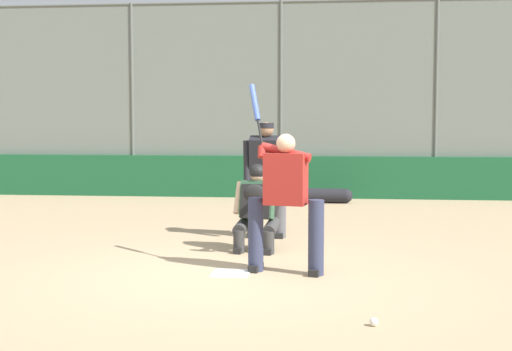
% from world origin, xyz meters
% --- Properties ---
extents(ground_plane, '(160.00, 160.00, 0.00)m').
position_xyz_m(ground_plane, '(0.00, 0.00, 0.00)').
color(ground_plane, tan).
extents(home_plate_marker, '(0.43, 0.43, 0.01)m').
position_xyz_m(home_plate_marker, '(0.00, 0.00, 0.01)').
color(home_plate_marker, white).
rests_on(home_plate_marker, ground_plane).
extents(backstop_fence, '(20.60, 0.08, 4.40)m').
position_xyz_m(backstop_fence, '(0.00, -8.10, 2.29)').
color(backstop_fence, '#515651').
rests_on(backstop_fence, ground_plane).
extents(padding_wall, '(20.11, 0.18, 0.94)m').
position_xyz_m(padding_wall, '(0.00, -8.00, 0.47)').
color(padding_wall, '#19512D').
rests_on(padding_wall, ground_plane).
extents(bleachers_beyond, '(14.36, 3.05, 1.80)m').
position_xyz_m(bleachers_beyond, '(1.70, -10.95, 0.59)').
color(bleachers_beyond, slate).
rests_on(bleachers_beyond, ground_plane).
extents(batter_at_plate, '(0.93, 0.79, 2.19)m').
position_xyz_m(batter_at_plate, '(-0.61, -0.12, 0.87)').
color(batter_at_plate, '#2D334C').
rests_on(batter_at_plate, ground_plane).
extents(catcher_behind_plate, '(0.62, 0.76, 1.17)m').
position_xyz_m(catcher_behind_plate, '(-0.15, -1.42, 0.60)').
color(catcher_behind_plate, '#333333').
rests_on(catcher_behind_plate, ground_plane).
extents(umpire_home, '(0.70, 0.42, 1.72)m').
position_xyz_m(umpire_home, '(-0.18, -2.51, 0.93)').
color(umpire_home, '#4C4C51').
rests_on(umpire_home, ground_plane).
extents(spare_bat_near_backstop, '(0.64, 0.59, 0.07)m').
position_xyz_m(spare_bat_near_backstop, '(0.30, -6.88, 0.03)').
color(spare_bat_near_backstop, black).
rests_on(spare_bat_near_backstop, ground_plane).
extents(baseball_loose, '(0.07, 0.07, 0.07)m').
position_xyz_m(baseball_loose, '(-1.50, 1.92, 0.04)').
color(baseball_loose, white).
rests_on(baseball_loose, ground_plane).
extents(equipment_bag_dugout_side, '(1.22, 0.31, 0.31)m').
position_xyz_m(equipment_bag_dugout_side, '(-0.98, -7.06, 0.15)').
color(equipment_bag_dugout_side, black).
rests_on(equipment_bag_dugout_side, ground_plane).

